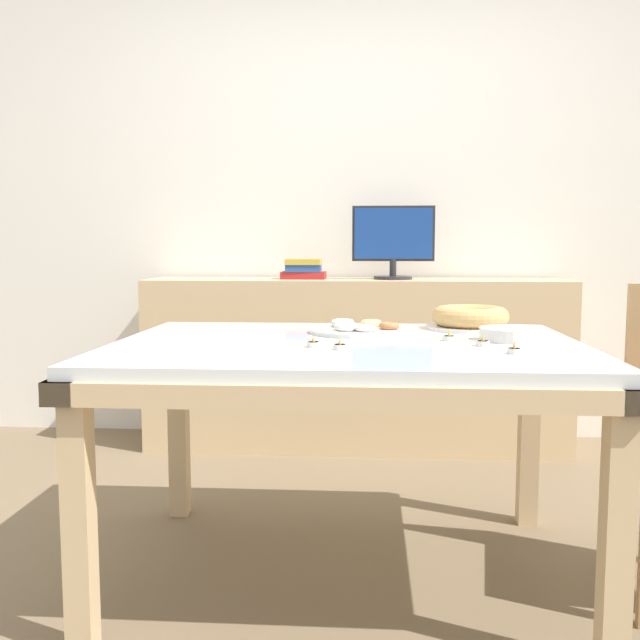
# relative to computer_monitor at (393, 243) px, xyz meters

# --- Properties ---
(ground_plane) EXTENTS (12.00, 12.00, 0.00)m
(ground_plane) POSITION_rel_computer_monitor_xyz_m (-0.19, -1.51, -1.08)
(ground_plane) COLOR #7A664C
(wall_back) EXTENTS (8.00, 0.10, 2.60)m
(wall_back) POSITION_rel_computer_monitor_xyz_m (-0.19, 0.30, 0.22)
(wall_back) COLOR white
(wall_back) RESTS_ON ground
(dining_table) EXTENTS (1.47, 1.09, 0.76)m
(dining_table) POSITION_rel_computer_monitor_xyz_m (-0.19, -1.51, -0.40)
(dining_table) COLOR silver
(dining_table) RESTS_ON ground
(sideboard) EXTENTS (2.18, 0.44, 0.89)m
(sideboard) POSITION_rel_computer_monitor_xyz_m (-0.19, 0.00, -0.63)
(sideboard) COLOR #D1B284
(sideboard) RESTS_ON ground
(computer_monitor) EXTENTS (0.42, 0.20, 0.38)m
(computer_monitor) POSITION_rel_computer_monitor_xyz_m (0.00, 0.00, 0.00)
(computer_monitor) COLOR #262628
(computer_monitor) RESTS_ON sideboard
(book_stack) EXTENTS (0.23, 0.16, 0.10)m
(book_stack) POSITION_rel_computer_monitor_xyz_m (-0.47, 0.00, -0.14)
(book_stack) COLOR maroon
(book_stack) RESTS_ON sideboard
(cake_chocolate_round) EXTENTS (0.31, 0.31, 0.08)m
(cake_chocolate_round) POSITION_rel_computer_monitor_xyz_m (0.24, -1.15, -0.28)
(cake_chocolate_round) COLOR silver
(cake_chocolate_round) RESTS_ON dining_table
(pastry_platter) EXTENTS (0.36, 0.36, 0.04)m
(pastry_platter) POSITION_rel_computer_monitor_xyz_m (-0.15, -1.28, -0.30)
(pastry_platter) COLOR silver
(pastry_platter) RESTS_ON dining_table
(plate_stack) EXTENTS (0.21, 0.21, 0.04)m
(plate_stack) POSITION_rel_computer_monitor_xyz_m (0.33, -1.45, -0.29)
(plate_stack) COLOR silver
(plate_stack) RESTS_ON dining_table
(tealight_left_edge) EXTENTS (0.04, 0.04, 0.04)m
(tealight_left_edge) POSITION_rel_computer_monitor_xyz_m (0.13, -1.48, -0.30)
(tealight_left_edge) COLOR silver
(tealight_left_edge) RESTS_ON dining_table
(tealight_right_edge) EXTENTS (0.04, 0.04, 0.04)m
(tealight_right_edge) POSITION_rel_computer_monitor_xyz_m (0.22, -1.59, -0.30)
(tealight_right_edge) COLOR silver
(tealight_right_edge) RESTS_ON dining_table
(tealight_centre) EXTENTS (0.04, 0.04, 0.04)m
(tealight_centre) POSITION_rel_computer_monitor_xyz_m (0.28, -1.74, -0.30)
(tealight_centre) COLOR silver
(tealight_centre) RESTS_ON dining_table
(tealight_near_front) EXTENTS (0.04, 0.04, 0.04)m
(tealight_near_front) POSITION_rel_computer_monitor_xyz_m (-0.29, -1.65, -0.30)
(tealight_near_front) COLOR silver
(tealight_near_front) RESTS_ON dining_table
(tealight_near_cakes) EXTENTS (0.04, 0.04, 0.04)m
(tealight_near_cakes) POSITION_rel_computer_monitor_xyz_m (-0.21, -1.69, -0.30)
(tealight_near_cakes) COLOR silver
(tealight_near_cakes) RESTS_ON dining_table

